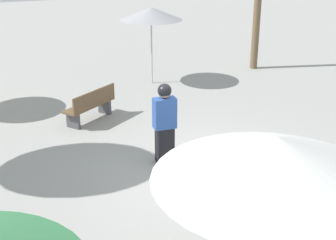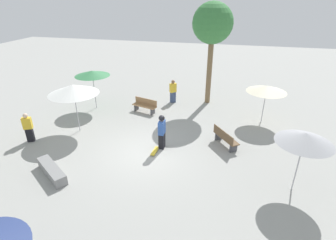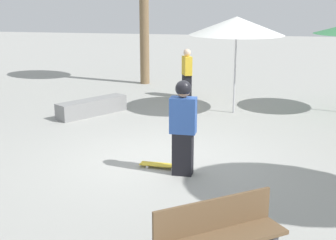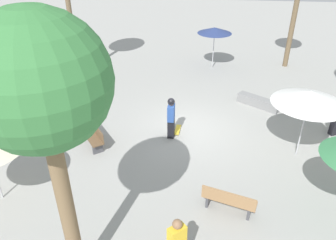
{
  "view_description": "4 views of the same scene",
  "coord_description": "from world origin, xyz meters",
  "px_view_note": "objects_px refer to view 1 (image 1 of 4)",
  "views": [
    {
      "loc": [
        7.75,
        -3.81,
        4.46
      ],
      "look_at": [
        -0.56,
        -0.51,
        0.98
      ],
      "focal_mm": 50.0,
      "sensor_mm": 36.0,
      "label": 1
    },
    {
      "loc": [
        -3.44,
        9.96,
        6.8
      ],
      "look_at": [
        -0.87,
        -0.83,
        1.39
      ],
      "focal_mm": 28.0,
      "sensor_mm": 36.0,
      "label": 2
    },
    {
      "loc": [
        -8.57,
        -1.78,
        3.18
      ],
      "look_at": [
        -0.92,
        -0.34,
        1.09
      ],
      "focal_mm": 50.0,
      "sensor_mm": 36.0,
      "label": 3
    },
    {
      "loc": [
        0.5,
        -11.72,
        7.33
      ],
      "look_at": [
        -0.7,
        -1.08,
        1.08
      ],
      "focal_mm": 35.0,
      "sensor_mm": 36.0,
      "label": 4
    }
  ],
  "objects_px": {
    "bench_near": "(91,105)",
    "shade_umbrella_grey": "(151,14)",
    "skater_main": "(165,121)",
    "skateboard": "(189,160)",
    "shade_umbrella_white": "(275,159)"
  },
  "relations": [
    {
      "from": "skateboard",
      "to": "shade_umbrella_white",
      "type": "bearing_deg",
      "value": -100.49
    },
    {
      "from": "skateboard",
      "to": "shade_umbrella_grey",
      "type": "distance_m",
      "value": 6.37
    },
    {
      "from": "skater_main",
      "to": "bench_near",
      "type": "bearing_deg",
      "value": 108.61
    },
    {
      "from": "skateboard",
      "to": "shade_umbrella_grey",
      "type": "bearing_deg",
      "value": 80.94
    },
    {
      "from": "skateboard",
      "to": "bench_near",
      "type": "relative_size",
      "value": 0.52
    },
    {
      "from": "bench_near",
      "to": "shade_umbrella_grey",
      "type": "xyz_separation_m",
      "value": [
        -2.66,
        2.64,
        1.83
      ]
    },
    {
      "from": "shade_umbrella_white",
      "to": "skater_main",
      "type": "bearing_deg",
      "value": 172.09
    },
    {
      "from": "skater_main",
      "to": "shade_umbrella_grey",
      "type": "height_order",
      "value": "shade_umbrella_grey"
    },
    {
      "from": "skater_main",
      "to": "bench_near",
      "type": "xyz_separation_m",
      "value": [
        -2.95,
        -0.91,
        -0.51
      ]
    },
    {
      "from": "bench_near",
      "to": "shade_umbrella_white",
      "type": "distance_m",
      "value": 8.02
    },
    {
      "from": "shade_umbrella_white",
      "to": "shade_umbrella_grey",
      "type": "height_order",
      "value": "shade_umbrella_white"
    },
    {
      "from": "skater_main",
      "to": "skateboard",
      "type": "height_order",
      "value": "skater_main"
    },
    {
      "from": "skateboard",
      "to": "skater_main",
      "type": "bearing_deg",
      "value": 156.41
    },
    {
      "from": "skateboard",
      "to": "shade_umbrella_grey",
      "type": "xyz_separation_m",
      "value": [
        -5.84,
        1.28,
        2.2
      ]
    },
    {
      "from": "skater_main",
      "to": "shade_umbrella_grey",
      "type": "distance_m",
      "value": 6.01
    }
  ]
}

